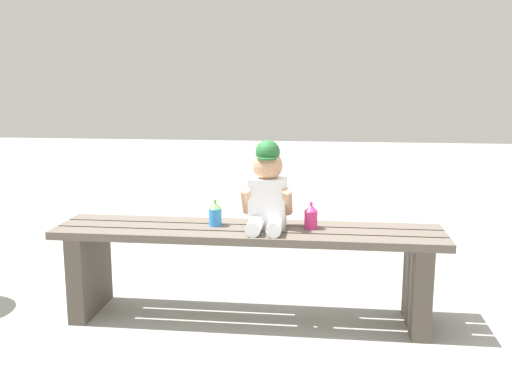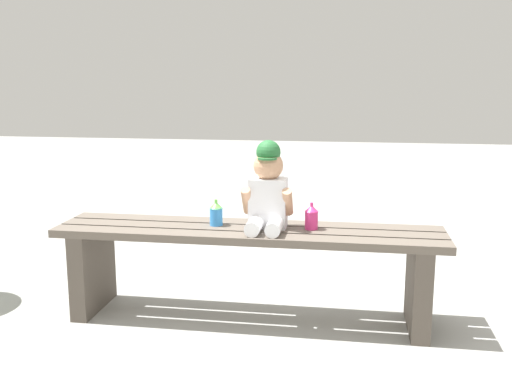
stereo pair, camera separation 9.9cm
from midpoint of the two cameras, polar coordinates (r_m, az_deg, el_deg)
name	(u,v)px [view 2 (the right image)]	position (r m, az deg, el deg)	size (l,w,h in m)	color
ground_plane	(249,318)	(2.84, 0.30, -12.16)	(16.00, 16.00, 0.00)	#999993
park_bench	(248,256)	(2.74, 0.31, -6.23)	(1.79, 0.37, 0.44)	#60564C
child_figure	(268,190)	(2.67, 2.21, 0.16)	(0.23, 0.27, 0.40)	white
sippy_cup_left	(216,213)	(2.74, -2.87, -2.08)	(0.06, 0.06, 0.12)	#338CE5
sippy_cup_right	(311,217)	(2.69, 6.48, -2.41)	(0.06, 0.06, 0.12)	#E5337F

